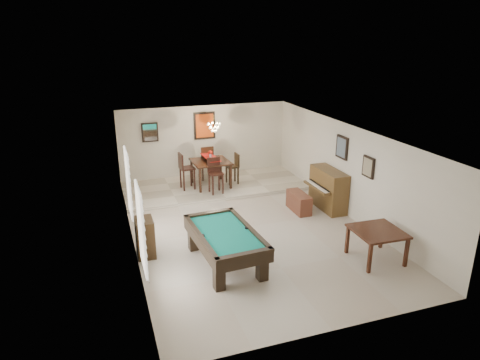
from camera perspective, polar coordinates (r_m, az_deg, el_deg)
ground_plane at (r=11.65m, az=0.96°, el=-6.32°), size 6.00×9.00×0.02m
wall_back at (r=15.29m, az=-4.73°, el=5.06°), size 6.00×0.04×2.60m
wall_front at (r=7.45m, az=12.98°, el=-11.12°), size 6.00×0.04×2.60m
wall_left at (r=10.58m, az=-14.50°, el=-1.95°), size 0.04×9.00×2.60m
wall_right at (r=12.44m, az=14.12°, el=1.25°), size 0.04×9.00×2.60m
ceiling at (r=10.79m, az=1.03°, el=6.30°), size 6.00×9.00×0.04m
dining_step at (r=14.49m, az=-3.37°, el=-0.83°), size 6.00×2.50×0.12m
window_left_front at (r=8.51m, az=-13.05°, el=-6.36°), size 0.06×1.00×1.70m
window_left_rear at (r=11.11m, az=-14.66°, el=-0.39°), size 0.06×1.00×1.70m
pool_table at (r=9.76m, az=-1.97°, el=-9.05°), size 1.41×2.40×0.78m
square_table at (r=10.40m, az=17.69°, el=-8.25°), size 1.11×1.11×0.74m
upright_piano at (r=12.84m, az=11.14°, el=-1.28°), size 0.81×1.44×1.20m
piano_bench at (r=12.67m, az=7.85°, el=-2.94°), size 0.39×0.99×0.55m
apothecary_chest at (r=10.31m, az=-12.54°, el=-7.49°), size 0.41×0.61×0.91m
dining_table at (r=14.23m, az=-3.92°, el=1.13°), size 1.24×1.24×0.98m
flower_vase at (r=14.06m, az=-3.98°, el=3.49°), size 0.14×0.14×0.23m
dining_chair_south at (r=13.54m, az=-3.25°, el=0.53°), size 0.45×0.45×1.13m
dining_chair_north at (r=14.89m, az=-4.57°, el=2.37°), size 0.46×0.46×1.20m
dining_chair_west at (r=14.00m, az=-7.06°, el=1.21°), size 0.49×0.49×1.21m
dining_chair_east at (r=14.41m, az=-1.05°, el=1.51°), size 0.40×0.40×1.03m
chandelier at (r=13.86m, az=-3.49°, el=7.45°), size 0.44×0.44×0.60m
back_painting at (r=15.11m, az=-4.75°, el=7.23°), size 0.75×0.06×0.95m
back_mirror at (r=14.80m, az=-11.93°, el=6.24°), size 0.55×0.06×0.65m
right_picture_upper at (r=12.50m, az=13.45°, el=4.26°), size 0.06×0.55×0.65m
right_picture_lower at (r=11.52m, az=16.75°, el=1.67°), size 0.06×0.45×0.55m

